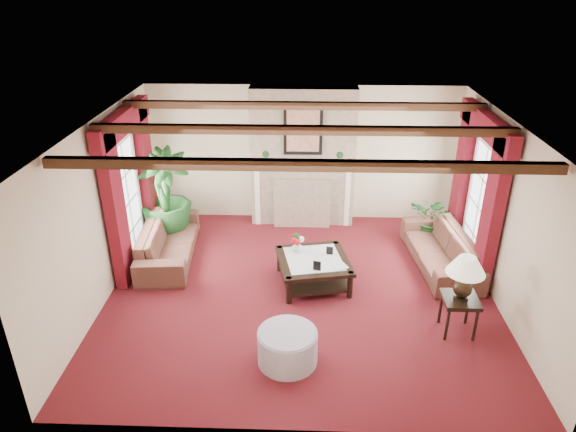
{
  "coord_description": "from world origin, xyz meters",
  "views": [
    {
      "loc": [
        0.04,
        -6.85,
        4.63
      ],
      "look_at": [
        -0.21,
        0.4,
        1.13
      ],
      "focal_mm": 32.0,
      "sensor_mm": 36.0,
      "label": 1
    }
  ],
  "objects_px": {
    "coffee_table": "(313,271)",
    "ottoman": "(287,347)",
    "sofa_right": "(442,244)",
    "potted_palm": "(167,214)",
    "side_table": "(458,315)",
    "sofa_left": "(168,236)"
  },
  "relations": [
    {
      "from": "sofa_left",
      "to": "coffee_table",
      "type": "relative_size",
      "value": 1.98
    },
    {
      "from": "coffee_table",
      "to": "ottoman",
      "type": "relative_size",
      "value": 1.41
    },
    {
      "from": "sofa_left",
      "to": "side_table",
      "type": "xyz_separation_m",
      "value": [
        4.55,
        -1.93,
        -0.14
      ]
    },
    {
      "from": "potted_palm",
      "to": "coffee_table",
      "type": "distance_m",
      "value": 3.14
    },
    {
      "from": "potted_palm",
      "to": "sofa_right",
      "type": "bearing_deg",
      "value": -9.83
    },
    {
      "from": "sofa_right",
      "to": "sofa_left",
      "type": "bearing_deg",
      "value": -96.79
    },
    {
      "from": "sofa_right",
      "to": "potted_palm",
      "type": "distance_m",
      "value": 5.01
    },
    {
      "from": "ottoman",
      "to": "side_table",
      "type": "bearing_deg",
      "value": 16.52
    },
    {
      "from": "potted_palm",
      "to": "coffee_table",
      "type": "height_order",
      "value": "potted_palm"
    },
    {
      "from": "ottoman",
      "to": "sofa_right",
      "type": "bearing_deg",
      "value": 44.73
    },
    {
      "from": "sofa_left",
      "to": "ottoman",
      "type": "xyz_separation_m",
      "value": [
        2.19,
        -2.63,
        -0.19
      ]
    },
    {
      "from": "side_table",
      "to": "ottoman",
      "type": "bearing_deg",
      "value": -163.48
    },
    {
      "from": "coffee_table",
      "to": "ottoman",
      "type": "height_order",
      "value": "ottoman"
    },
    {
      "from": "sofa_right",
      "to": "coffee_table",
      "type": "xyz_separation_m",
      "value": [
        -2.19,
        -0.65,
        -0.19
      ]
    },
    {
      "from": "sofa_right",
      "to": "ottoman",
      "type": "relative_size",
      "value": 2.78
    },
    {
      "from": "coffee_table",
      "to": "side_table",
      "type": "bearing_deg",
      "value": -41.35
    },
    {
      "from": "sofa_left",
      "to": "side_table",
      "type": "distance_m",
      "value": 4.94
    },
    {
      "from": "coffee_table",
      "to": "side_table",
      "type": "xyz_separation_m",
      "value": [
        2.01,
        -1.17,
        0.06
      ]
    },
    {
      "from": "coffee_table",
      "to": "side_table",
      "type": "height_order",
      "value": "side_table"
    },
    {
      "from": "sofa_left",
      "to": "potted_palm",
      "type": "height_order",
      "value": "potted_palm"
    },
    {
      "from": "sofa_left",
      "to": "side_table",
      "type": "height_order",
      "value": "sofa_left"
    },
    {
      "from": "coffee_table",
      "to": "ottoman",
      "type": "xyz_separation_m",
      "value": [
        -0.35,
        -1.87,
        0.0
      ]
    }
  ]
}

